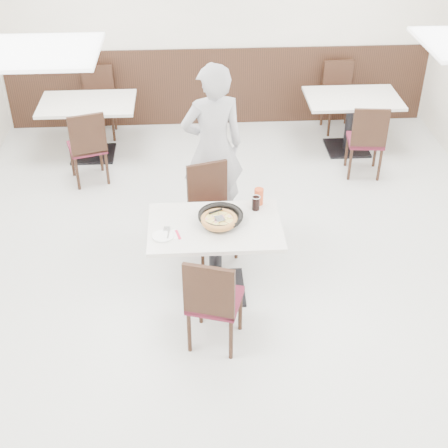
{
  "coord_description": "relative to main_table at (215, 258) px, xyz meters",
  "views": [
    {
      "loc": [
        -0.42,
        -4.87,
        3.92
      ],
      "look_at": [
        -0.15,
        -0.3,
        0.79
      ],
      "focal_mm": 50.0,
      "sensor_mm": 36.0,
      "label": 1
    }
  ],
  "objects": [
    {
      "name": "red_cup",
      "position": [
        0.43,
        0.34,
        0.45
      ],
      "size": [
        0.1,
        0.1,
        0.16
      ],
      "primitive_type": "cylinder",
      "rotation": [
        0.0,
        0.0,
        0.12
      ],
      "color": "#C8431D",
      "rests_on": "main_table"
    },
    {
      "name": "chair_far",
      "position": [
        0.01,
        0.61,
        0.1
      ],
      "size": [
        0.52,
        0.52,
        0.95
      ],
      "primitive_type": null,
      "rotation": [
        0.0,
        0.0,
        3.43
      ],
      "color": "black",
      "rests_on": "floor"
    },
    {
      "name": "cola_glass",
      "position": [
        0.39,
        0.24,
        0.44
      ],
      "size": [
        0.08,
        0.08,
        0.13
      ],
      "primitive_type": "cylinder",
      "rotation": [
        0.0,
        0.0,
        0.12
      ],
      "color": "black",
      "rests_on": "main_table"
    },
    {
      "name": "wainscot_back",
      "position": [
        0.23,
        3.74,
        0.18
      ],
      "size": [
        5.9,
        0.03,
        1.1
      ],
      "primitive_type": "cube",
      "color": "black",
      "rests_on": "floor"
    },
    {
      "name": "trivet",
      "position": [
        0.01,
        0.02,
        0.39
      ],
      "size": [
        0.15,
        0.15,
        0.04
      ],
      "primitive_type": "cylinder",
      "rotation": [
        0.0,
        0.0,
        0.12
      ],
      "color": "black",
      "rests_on": "main_table"
    },
    {
      "name": "main_table",
      "position": [
        0.0,
        0.0,
        0.0
      ],
      "size": [
        1.29,
        0.94,
        0.75
      ],
      "primitive_type": null,
      "rotation": [
        0.0,
        0.0,
        0.12
      ],
      "color": "beige",
      "rests_on": "floor"
    },
    {
      "name": "pizza_pan",
      "position": [
        0.05,
        0.05,
        0.42
      ],
      "size": [
        0.42,
        0.42,
        0.01
      ],
      "primitive_type": "cylinder",
      "rotation": [
        0.0,
        0.0,
        0.12
      ],
      "color": "black",
      "rests_on": "trivet"
    },
    {
      "name": "side_plate",
      "position": [
        -0.46,
        -0.15,
        0.38
      ],
      "size": [
        0.21,
        0.21,
        0.01
      ],
      "primitive_type": "cylinder",
      "rotation": [
        0.0,
        0.0,
        0.12
      ],
      "color": "white",
      "rests_on": "napkin"
    },
    {
      "name": "bg_chair_right_far",
      "position": [
        1.9,
        3.41,
        0.1
      ],
      "size": [
        0.46,
        0.46,
        0.95
      ],
      "primitive_type": null,
      "rotation": [
        0.0,
        0.0,
        3.23
      ],
      "color": "black",
      "rests_on": "floor"
    },
    {
      "name": "pizza_server",
      "position": [
        0.04,
        -0.03,
        0.47
      ],
      "size": [
        0.1,
        0.11,
        0.0
      ],
      "primitive_type": "cube",
      "rotation": [
        0.0,
        0.0,
        0.29
      ],
      "color": "silver",
      "rests_on": "pizza"
    },
    {
      "name": "floor",
      "position": [
        0.23,
        0.26,
        -0.38
      ],
      "size": [
        7.0,
        7.0,
        0.0
      ],
      "primitive_type": "plane",
      "color": "beige",
      "rests_on": "ground"
    },
    {
      "name": "bg_chair_left_near",
      "position": [
        -1.44,
        2.19,
        0.1
      ],
      "size": [
        0.53,
        0.53,
        0.95
      ],
      "primitive_type": null,
      "rotation": [
        0.0,
        0.0,
        0.31
      ],
      "color": "black",
      "rests_on": "floor"
    },
    {
      "name": "diner_person",
      "position": [
        0.04,
        1.2,
        0.54
      ],
      "size": [
        0.74,
        0.57,
        1.83
      ],
      "primitive_type": "imported",
      "rotation": [
        0.0,
        0.0,
        3.36
      ],
      "color": "#AFAEB3",
      "rests_on": "floor"
    },
    {
      "name": "pizza",
      "position": [
        0.04,
        -0.02,
        0.44
      ],
      "size": [
        0.35,
        0.35,
        0.02
      ],
      "primitive_type": "cylinder",
      "rotation": [
        0.0,
        0.0,
        0.12
      ],
      "color": "#C98945",
      "rests_on": "pizza_pan"
    },
    {
      "name": "bg_table_right",
      "position": [
        1.91,
        2.81,
        0.0
      ],
      "size": [
        1.21,
        0.82,
        0.75
      ],
      "primitive_type": null,
      "rotation": [
        0.0,
        0.0,
        -0.02
      ],
      "color": "beige",
      "rests_on": "floor"
    },
    {
      "name": "napkin",
      "position": [
        -0.41,
        -0.13,
        0.38
      ],
      "size": [
        0.17,
        0.17,
        0.0
      ],
      "primitive_type": "cube",
      "rotation": [
        0.0,
        0.0,
        0.26
      ],
      "color": "white",
      "rests_on": "main_table"
    },
    {
      "name": "bg_chair_right_near",
      "position": [
        1.95,
        2.16,
        0.1
      ],
      "size": [
        0.46,
        0.46,
        0.95
      ],
      "primitive_type": null,
      "rotation": [
        0.0,
        0.0,
        -0.11
      ],
      "color": "black",
      "rests_on": "floor"
    },
    {
      "name": "fork",
      "position": [
        -0.42,
        -0.13,
        0.39
      ],
      "size": [
        0.03,
        0.15,
        0.0
      ],
      "primitive_type": "cube",
      "rotation": [
        0.0,
        0.0,
        -0.09
      ],
      "color": "silver",
      "rests_on": "side_plate"
    },
    {
      "name": "chair_near",
      "position": [
        -0.03,
        -0.67,
        0.1
      ],
      "size": [
        0.52,
        0.52,
        0.95
      ],
      "primitive_type": null,
      "rotation": [
        0.0,
        0.0,
        -0.3
      ],
      "color": "black",
      "rests_on": "floor"
    },
    {
      "name": "wall_back",
      "position": [
        0.23,
        3.76,
        1.02
      ],
      "size": [
        6.0,
        0.04,
        2.8
      ],
      "primitive_type": "cube",
      "color": "silver",
      "rests_on": "floor"
    },
    {
      "name": "bg_table_left",
      "position": [
        -1.49,
        2.84,
        0.0
      ],
      "size": [
        1.23,
        0.84,
        0.75
      ],
      "primitive_type": null,
      "rotation": [
        0.0,
        0.0,
        0.04
      ],
      "color": "beige",
      "rests_on": "floor"
    },
    {
      "name": "bg_chair_left_far",
      "position": [
        -1.43,
        3.42,
        0.1
      ],
      "size": [
        0.43,
        0.43,
        0.95
      ],
      "primitive_type": null,
      "rotation": [
        0.0,
        0.0,
        3.16
      ],
      "color": "black",
      "rests_on": "floor"
    }
  ]
}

